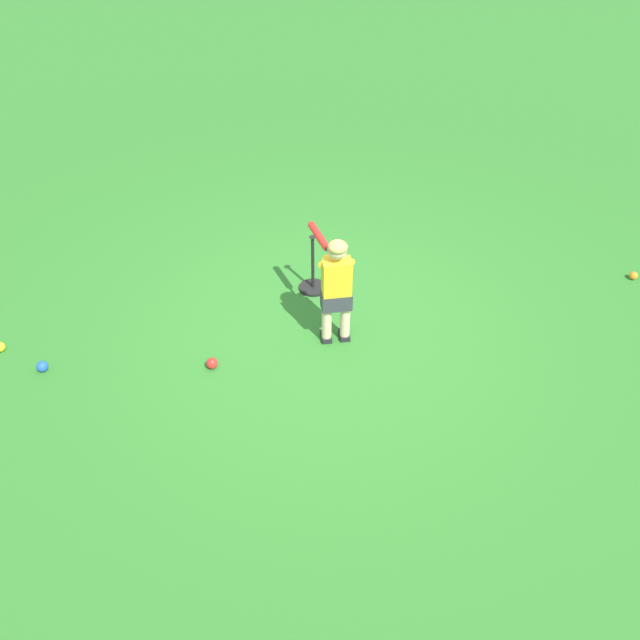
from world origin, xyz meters
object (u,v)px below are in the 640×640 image
at_px(play_ball_center_lawn, 0,347).
at_px(batting_tee, 313,280).
at_px(play_ball_midfield, 42,366).
at_px(play_ball_behind_batter, 634,276).
at_px(child_batter, 336,281).
at_px(play_ball_near_batter, 212,363).

xyz_separation_m(play_ball_center_lawn, batting_tee, (-2.03, -2.18, 0.06)).
height_order(play_ball_midfield, batting_tee, batting_tee).
bearing_deg(batting_tee, play_ball_behind_batter, -148.37).
relative_size(play_ball_behind_batter, batting_tee, 0.14).
bearing_deg(play_ball_center_lawn, child_batter, -147.71).
height_order(play_ball_near_batter, play_ball_center_lawn, play_ball_near_batter).
distance_m(play_ball_near_batter, play_ball_center_lawn, 1.96).
xyz_separation_m(child_batter, play_ball_center_lawn, (2.57, 1.62, -0.60)).
height_order(play_ball_near_batter, play_ball_behind_batter, play_ball_near_batter).
relative_size(play_ball_center_lawn, play_ball_midfield, 0.95).
bearing_deg(play_ball_behind_batter, child_batter, 45.19).
height_order(child_batter, play_ball_midfield, child_batter).
bearing_deg(batting_tee, play_ball_near_batter, 81.47).
distance_m(child_batter, play_ball_center_lawn, 3.10).
relative_size(play_ball_midfield, batting_tee, 0.16).
bearing_deg(child_batter, play_ball_center_lawn, 32.29).
xyz_separation_m(play_ball_center_lawn, play_ball_midfield, (-0.53, 0.00, 0.00)).
bearing_deg(play_ball_center_lawn, batting_tee, -132.91).
bearing_deg(batting_tee, play_ball_center_lawn, 47.09).
distance_m(play_ball_behind_batter, play_ball_midfield, 5.83).
relative_size(child_batter, play_ball_midfield, 10.92).
xyz_separation_m(child_batter, play_ball_near_batter, (0.76, 0.88, -0.60)).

